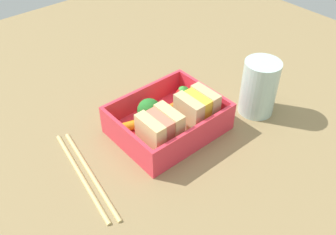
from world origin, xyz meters
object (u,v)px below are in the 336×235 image
object	(u,v)px
carrot_stick_left	(168,108)
strawberry_far_left	(183,95)
carrot_stick_far_left	(127,127)
chopstick_pair	(85,172)
sandwich_center_left	(160,130)
drinking_glass	(259,87)
broccoli_floret	(149,111)
sandwich_left	(197,109)

from	to	relation	value
carrot_stick_left	strawberry_far_left	bearing A→B (deg)	-176.99
strawberry_far_left	carrot_stick_far_left	xyz separation A→B (cm)	(12.08, -0.26, -0.78)
carrot_stick_left	chopstick_pair	size ratio (longest dim) A/B	0.26
sandwich_center_left	strawberry_far_left	xyz separation A→B (cm)	(-10.00, -5.66, -1.30)
sandwich_center_left	drinking_glass	size ratio (longest dim) A/B	0.57
strawberry_far_left	broccoli_floret	size ratio (longest dim) A/B	0.74
sandwich_center_left	drinking_glass	bearing A→B (deg)	169.91
carrot_stick_far_left	drinking_glass	bearing A→B (deg)	156.36
carrot_stick_left	broccoli_floret	world-z (taller)	broccoli_floret
sandwich_left	drinking_glass	world-z (taller)	drinking_glass
carrot_stick_left	carrot_stick_far_left	distance (cm)	8.30
broccoli_floret	drinking_glass	bearing A→B (deg)	154.10
broccoli_floret	drinking_glass	distance (cm)	19.40
sandwich_left	strawberry_far_left	size ratio (longest dim) A/B	1.65
carrot_stick_left	chopstick_pair	distance (cm)	18.34
carrot_stick_far_left	strawberry_far_left	bearing A→B (deg)	178.77
broccoli_floret	carrot_stick_far_left	bearing A→B (deg)	-12.72
strawberry_far_left	carrot_stick_far_left	size ratio (longest dim) A/B	0.72
strawberry_far_left	drinking_glass	distance (cm)	13.18
sandwich_left	strawberry_far_left	world-z (taller)	sandwich_left
strawberry_far_left	drinking_glass	xyz separation A→B (cm)	(-9.28, 9.09, 2.24)
strawberry_far_left	chopstick_pair	world-z (taller)	strawberry_far_left
chopstick_pair	carrot_stick_far_left	bearing A→B (deg)	-164.45
sandwich_left	carrot_stick_far_left	size ratio (longest dim) A/B	1.19
strawberry_far_left	carrot_stick_left	size ratio (longest dim) A/B	0.66
strawberry_far_left	chopstick_pair	distance (cm)	22.21
sandwich_center_left	chopstick_pair	distance (cm)	12.90
sandwich_center_left	carrot_stick_left	world-z (taller)	sandwich_center_left
sandwich_left	carrot_stick_far_left	bearing A→B (deg)	-30.87
strawberry_far_left	carrot_stick_left	xyz separation A→B (cm)	(3.80, 0.20, -1.01)
sandwich_left	drinking_glass	distance (cm)	12.00
carrot_stick_left	carrot_stick_far_left	xyz separation A→B (cm)	(8.28, -0.46, 0.23)
sandwich_center_left	strawberry_far_left	size ratio (longest dim) A/B	1.65
sandwich_center_left	carrot_stick_far_left	xyz separation A→B (cm)	(2.07, -5.92, -2.08)
sandwich_center_left	broccoli_floret	world-z (taller)	sandwich_center_left
drinking_glass	sandwich_center_left	bearing A→B (deg)	-10.09
carrot_stick_left	chopstick_pair	xyz separation A→B (cm)	(18.14, 2.29, -1.39)
sandwich_left	broccoli_floret	bearing A→B (deg)	-40.15
carrot_stick_left	chopstick_pair	bearing A→B (deg)	7.18
strawberry_far_left	drinking_glass	world-z (taller)	drinking_glass
chopstick_pair	drinking_glass	size ratio (longest dim) A/B	2.01
carrot_stick_far_left	chopstick_pair	size ratio (longest dim) A/B	0.24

